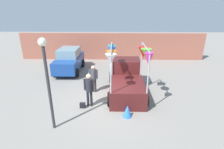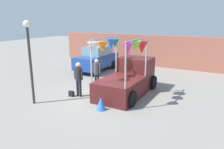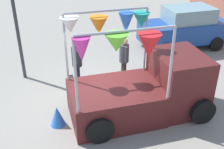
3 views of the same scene
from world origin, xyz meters
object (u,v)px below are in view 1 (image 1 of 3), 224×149
(person_customer, at_px, (89,87))
(person_vendor, at_px, (93,76))
(parked_car, at_px, (69,60))
(street_lamp, at_px, (47,73))
(vendor_truck, at_px, (126,78))
(folded_kite_bundle_azure, at_px, (127,111))
(handbag, at_px, (83,105))

(person_customer, bearing_deg, person_vendor, 89.29)
(parked_car, relative_size, street_lamp, 1.03)
(parked_car, bearing_deg, vendor_truck, -39.76)
(parked_car, bearing_deg, folded_kite_bundle_azure, -55.80)
(vendor_truck, height_order, person_customer, vendor_truck)
(person_customer, bearing_deg, parked_car, 113.82)
(handbag, bearing_deg, parked_car, 109.96)
(parked_car, relative_size, person_customer, 2.22)
(handbag, xyz_separation_m, folded_kite_bundle_azure, (2.27, -0.74, 0.16))
(person_customer, xyz_separation_m, handbag, (-0.35, -0.20, -0.96))
(vendor_truck, height_order, folded_kite_bundle_azure, vendor_truck)
(street_lamp, relative_size, folded_kite_bundle_azure, 6.47)
(person_vendor, xyz_separation_m, folded_kite_bundle_azure, (1.90, -2.61, -0.73))
(handbag, height_order, folded_kite_bundle_azure, folded_kite_bundle_azure)
(person_vendor, relative_size, handbag, 6.07)
(person_vendor, bearing_deg, street_lamp, -110.58)
(street_lamp, bearing_deg, vendor_truck, 47.49)
(vendor_truck, distance_m, person_vendor, 1.98)
(person_vendor, distance_m, street_lamp, 4.04)
(vendor_truck, relative_size, street_lamp, 1.06)
(person_customer, xyz_separation_m, person_vendor, (0.02, 1.67, -0.07))
(person_customer, xyz_separation_m, folded_kite_bundle_azure, (1.92, -0.94, -0.80))
(vendor_truck, xyz_separation_m, parked_car, (-4.37, 3.64, 0.03))
(vendor_truck, relative_size, handbag, 14.65)
(person_customer, height_order, person_vendor, person_customer)
(street_lamp, bearing_deg, person_vendor, 69.42)
(folded_kite_bundle_azure, bearing_deg, street_lamp, -164.49)
(parked_car, distance_m, street_lamp, 7.48)
(person_vendor, distance_m, handbag, 2.11)
(handbag, relative_size, street_lamp, 0.07)
(parked_car, distance_m, person_vendor, 4.43)
(vendor_truck, xyz_separation_m, person_vendor, (-1.97, -0.08, 0.11))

